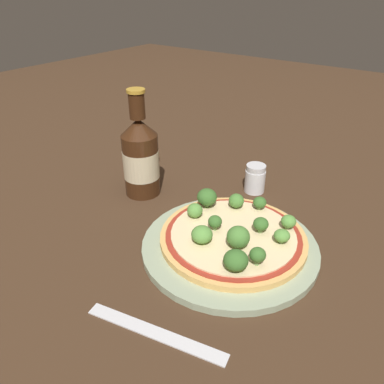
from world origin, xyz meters
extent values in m
plane|color=#3D2819|center=(0.00, 0.00, 0.00)|extent=(3.00, 3.00, 0.00)
cylinder|color=#93A384|center=(0.02, 0.00, 0.01)|extent=(0.28, 0.28, 0.01)
cylinder|color=tan|center=(0.03, 0.00, 0.02)|extent=(0.23, 0.23, 0.01)
cylinder|color=maroon|center=(0.03, 0.00, 0.02)|extent=(0.22, 0.22, 0.00)
cylinder|color=beige|center=(0.03, 0.00, 0.02)|extent=(0.20, 0.20, 0.00)
cylinder|color=#6B8E51|center=(0.07, 0.08, 0.03)|extent=(0.01, 0.01, 0.01)
ellipsoid|color=#386628|center=(0.07, 0.08, 0.05)|extent=(0.03, 0.03, 0.03)
cylinder|color=#6B8E51|center=(-0.02, 0.03, 0.03)|extent=(0.01, 0.01, 0.01)
ellipsoid|color=#568E3D|center=(-0.02, 0.03, 0.04)|extent=(0.03, 0.03, 0.03)
cylinder|color=#6B8E51|center=(0.03, 0.08, 0.03)|extent=(0.01, 0.01, 0.01)
ellipsoid|color=#568E3D|center=(0.03, 0.08, 0.04)|extent=(0.03, 0.03, 0.02)
cylinder|color=#6B8E51|center=(-0.04, -0.05, 0.03)|extent=(0.01, 0.01, 0.01)
ellipsoid|color=#386628|center=(-0.04, -0.05, 0.04)|extent=(0.03, 0.03, 0.03)
cylinder|color=#6B8E51|center=(-0.02, -0.06, 0.03)|extent=(0.01, 0.01, 0.01)
ellipsoid|color=#386628|center=(-0.02, -0.06, 0.04)|extent=(0.02, 0.02, 0.02)
cylinder|color=#6B8E51|center=(0.09, -0.06, 0.03)|extent=(0.01, 0.01, 0.01)
ellipsoid|color=#568E3D|center=(0.09, -0.06, 0.04)|extent=(0.02, 0.02, 0.02)
cylinder|color=#6B8E51|center=(0.00, -0.02, 0.03)|extent=(0.01, 0.01, 0.01)
ellipsoid|color=#477A33|center=(0.00, -0.02, 0.05)|extent=(0.03, 0.03, 0.03)
cylinder|color=#6B8E51|center=(0.02, 0.03, 0.03)|extent=(0.01, 0.01, 0.01)
ellipsoid|color=#386628|center=(0.02, 0.03, 0.04)|extent=(0.02, 0.02, 0.02)
cylinder|color=#6B8E51|center=(0.11, 0.00, 0.03)|extent=(0.01, 0.01, 0.01)
ellipsoid|color=#386628|center=(0.11, 0.00, 0.04)|extent=(0.02, 0.02, 0.02)
cylinder|color=#6B8E51|center=(0.05, -0.07, 0.03)|extent=(0.01, 0.01, 0.01)
ellipsoid|color=#568E3D|center=(0.05, -0.07, 0.04)|extent=(0.02, 0.02, 0.02)
cylinder|color=#6B8E51|center=(0.05, -0.03, 0.03)|extent=(0.01, 0.01, 0.01)
ellipsoid|color=#386628|center=(0.05, -0.03, 0.04)|extent=(0.02, 0.02, 0.02)
cylinder|color=#6B8E51|center=(0.09, 0.04, 0.03)|extent=(0.01, 0.01, 0.01)
ellipsoid|color=#477A33|center=(0.09, 0.04, 0.04)|extent=(0.03, 0.03, 0.02)
cylinder|color=#381E0F|center=(0.07, 0.24, 0.06)|extent=(0.07, 0.07, 0.12)
cylinder|color=#C6B793|center=(0.07, 0.24, 0.06)|extent=(0.07, 0.07, 0.06)
cone|color=#381E0F|center=(0.07, 0.24, 0.14)|extent=(0.07, 0.07, 0.03)
cylinder|color=#381E0F|center=(0.07, 0.24, 0.18)|extent=(0.03, 0.03, 0.05)
cylinder|color=#B7892D|center=(0.07, 0.24, 0.21)|extent=(0.03, 0.03, 0.01)
cylinder|color=silver|center=(0.21, 0.06, 0.02)|extent=(0.04, 0.04, 0.05)
cylinder|color=silver|center=(0.21, 0.06, 0.05)|extent=(0.04, 0.04, 0.01)
cube|color=silver|center=(-0.18, -0.01, 0.00)|extent=(0.06, 0.19, 0.00)
camera|label=1|loc=(-0.40, -0.23, 0.38)|focal=35.00mm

